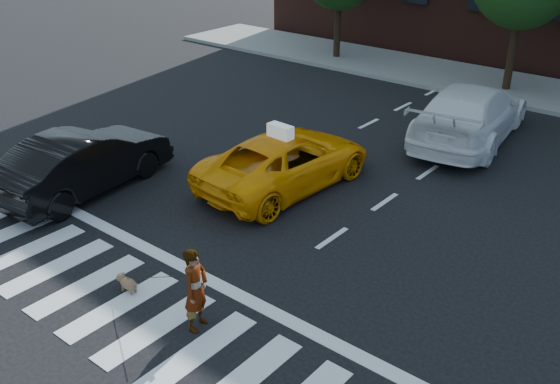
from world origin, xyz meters
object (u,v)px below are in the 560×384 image
(dog, at_px, (127,282))
(white_suv, at_px, (470,113))
(woman, at_px, (196,290))
(taxi, at_px, (285,161))
(black_sedan, at_px, (84,162))

(dog, bearing_deg, white_suv, 78.65)
(woman, bearing_deg, taxi, 8.75)
(woman, bearing_deg, black_sedan, 56.41)
(taxi, height_order, dog, taxi)
(taxi, distance_m, woman, 5.82)
(black_sedan, bearing_deg, taxi, -144.33)
(black_sedan, height_order, dog, black_sedan)
(taxi, relative_size, dog, 8.52)
(black_sedan, xyz_separation_m, dog, (4.23, -2.12, -0.58))
(taxi, xyz_separation_m, dog, (0.58, -5.43, -0.49))
(taxi, height_order, black_sedan, black_sedan)
(white_suv, relative_size, dog, 10.10)
(black_sedan, distance_m, woman, 6.33)
(black_sedan, height_order, woman, black_sedan)
(black_sedan, relative_size, woman, 3.04)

